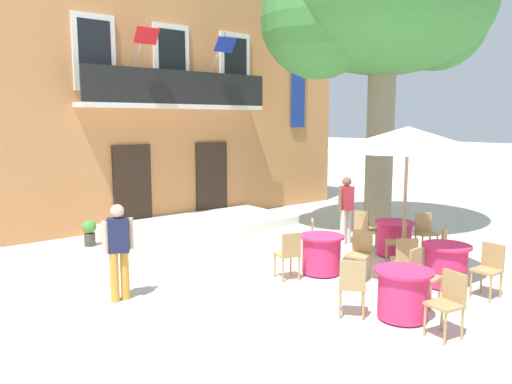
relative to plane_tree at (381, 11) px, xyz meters
name	(u,v)px	position (x,y,z in m)	size (l,w,h in m)	color
ground_plane	(277,262)	(-3.90, -0.54, -5.68)	(120.00, 120.00, 0.00)	beige
building_facade	(140,95)	(-3.51, 6.45, -1.93)	(13.00, 5.09, 7.50)	#CC844C
entrance_step_platform	(198,225)	(-3.51, 3.19, -5.56)	(5.22, 2.54, 0.25)	silver
plane_tree	(381,11)	(0.00, 0.00, 0.00)	(5.94, 5.21, 7.58)	#7F755B
cafe_table_near_tree	(321,254)	(-3.76, -1.67, -5.29)	(0.86, 0.86, 0.76)	#E52D66
cafe_chair_near_tree_0	(317,238)	(-3.28, -1.09, -5.15)	(0.57, 0.57, 0.91)	tan
cafe_chair_near_tree_1	(289,252)	(-4.50, -1.55, -5.15)	(0.49, 0.49, 0.91)	tan
cafe_chair_near_tree_2	(360,251)	(-3.43, -2.35, -5.15)	(0.52, 0.52, 0.91)	tan
cafe_table_middle	(403,294)	(-4.44, -3.99, -5.29)	(0.86, 0.86, 0.76)	#E52D66
cafe_chair_middle_0	(448,300)	(-4.49, -4.74, -5.15)	(0.46, 0.46, 0.91)	tan
cafe_chair_middle_1	(421,273)	(-3.71, -3.81, -5.15)	(0.45, 0.45, 0.91)	tan
cafe_chair_middle_2	(352,283)	(-4.98, -3.47, -5.15)	(0.56, 0.56, 0.91)	tan
cafe_table_front	(394,238)	(-1.55, -1.76, -5.29)	(0.86, 0.86, 0.76)	#E52D66
cafe_chair_front_0	(425,230)	(-0.87, -2.09, -5.15)	(0.55, 0.55, 0.91)	tan
cafe_chair_front_1	(364,227)	(-1.66, -1.01, -5.15)	(0.42, 0.42, 0.91)	tan
cafe_chair_front_2	(399,240)	(-2.09, -2.27, -5.15)	(0.56, 0.56, 0.91)	tan
cafe_table_far_side	(446,265)	(-2.56, -3.58, -5.29)	(0.86, 0.86, 0.76)	#E52D66
cafe_chair_far_side_0	(449,248)	(-1.88, -3.25, -5.15)	(0.51, 0.51, 0.91)	tan
cafe_chair_far_side_1	(405,258)	(-3.18, -3.15, -5.15)	(0.56, 0.56, 0.91)	tan
cafe_chair_far_side_2	(489,266)	(-2.50, -4.33, -5.15)	(0.41, 0.41, 0.91)	tan
cafe_umbrella	(408,139)	(-2.76, -2.81, -3.07)	(2.90, 2.90, 2.85)	#997A56
ground_planter_left	(89,231)	(-6.46, 3.29, -5.33)	(0.33, 0.33, 0.62)	#47423D
pedestrian_near_entrance	(346,206)	(-1.59, -0.40, -4.76)	(0.53, 0.39, 1.63)	silver
pedestrian_mid_plaza	(119,247)	(-7.40, -0.59, -4.77)	(0.53, 0.35, 1.61)	gold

